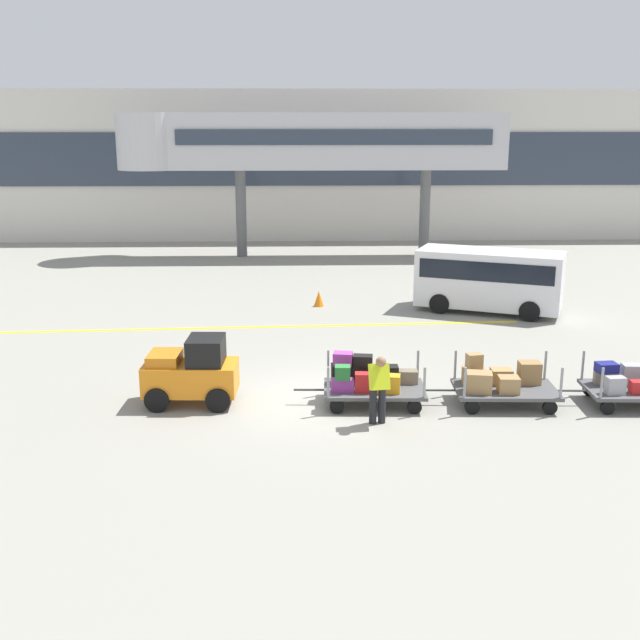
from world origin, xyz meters
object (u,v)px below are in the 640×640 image
Objects in this scene: baggage_cart_tail at (637,385)px; safety_cone_near at (319,299)px; shuttle_van at (490,276)px; baggage_cart_lead at (369,380)px; baggage_tug at (192,372)px; baggage_cart_middle at (500,382)px; baggage_handler at (379,386)px.

baggage_cart_tail is 5.51× the size of safety_cone_near.
baggage_cart_tail is 9.17m from shuttle_van.
shuttle_van reaches higher than baggage_cart_tail.
shuttle_van is at bearing 60.66° from baggage_cart_lead.
baggage_tug is 10.14m from safety_cone_near.
baggage_cart_middle is 3.15m from baggage_handler.
baggage_cart_middle is at bearing -102.33° from shuttle_van.
baggage_tug is 0.71× the size of baggage_cart_lead.
shuttle_van reaches higher than baggage_cart_lead.
baggage_cart_middle is at bearing -1.97° from baggage_tug.
safety_cone_near is at bearing 94.82° from baggage_handler.
baggage_handler is at bearing -86.68° from baggage_cart_lead.
baggage_cart_middle is at bearing 176.89° from baggage_cart_tail.
shuttle_van is (4.86, 10.06, 0.37)m from baggage_handler.
baggage_cart_lead is at bearing -119.34° from shuttle_van.
baggage_tug is 4.06m from baggage_cart_lead.
baggage_cart_tail is at bearing -82.61° from shuttle_van.
shuttle_van is 5.94m from safety_cone_near.
shuttle_van is (-1.18, 9.07, 0.75)m from baggage_cart_tail.
baggage_cart_middle reaches higher than baggage_cart_tail.
shuttle_van reaches higher than baggage_tug.
baggage_tug reaches higher than safety_cone_near.
baggage_handler reaches higher than baggage_cart_middle.
baggage_tug is at bearing 177.68° from baggage_cart_tail.
baggage_handler is (0.07, -1.28, 0.31)m from baggage_cart_lead.
baggage_handler is 0.30× the size of shuttle_van.
baggage_cart_lead is (4.05, -0.11, -0.20)m from baggage_tug.
baggage_cart_lead reaches higher than baggage_cart_middle.
baggage_cart_middle is 3.13m from baggage_cart_tail.
baggage_tug is 10.17m from baggage_cart_tail.
shuttle_van is at bearing -9.39° from safety_cone_near.
baggage_tug reaches higher than baggage_cart_middle.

